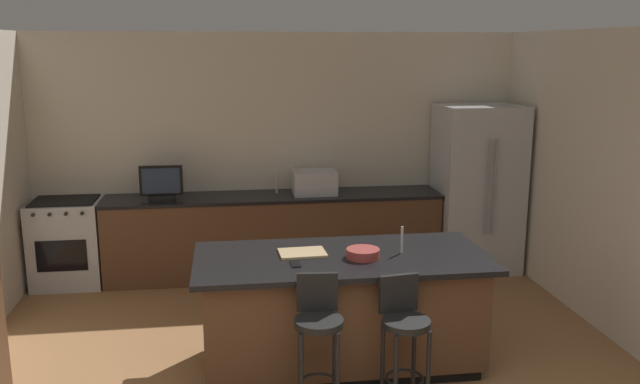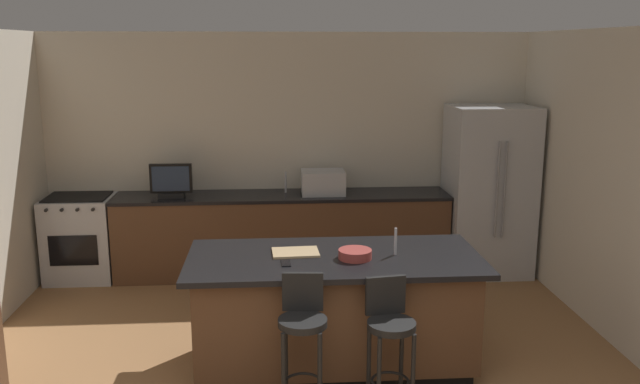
# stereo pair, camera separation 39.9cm
# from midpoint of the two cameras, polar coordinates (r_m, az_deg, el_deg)

# --- Properties ---
(wall_back) EXTENTS (6.01, 0.12, 2.71)m
(wall_back) POSITION_cam_midpoint_polar(r_m,az_deg,el_deg) (7.69, -5.08, 3.46)
(wall_back) COLOR beige
(wall_back) RESTS_ON ground_plane
(wall_right) EXTENTS (0.12, 5.19, 2.71)m
(wall_right) POSITION_cam_midpoint_polar(r_m,az_deg,el_deg) (6.21, 23.08, 0.34)
(wall_right) COLOR beige
(wall_right) RESTS_ON ground_plane
(counter_back) EXTENTS (3.74, 0.62, 0.93)m
(counter_back) POSITION_cam_midpoint_polar(r_m,az_deg,el_deg) (7.51, -5.48, -3.73)
(counter_back) COLOR brown
(counter_back) RESTS_ON ground_plane
(kitchen_island) EXTENTS (2.32, 1.07, 0.93)m
(kitchen_island) POSITION_cam_midpoint_polar(r_m,az_deg,el_deg) (5.39, -0.29, -10.16)
(kitchen_island) COLOR black
(kitchen_island) RESTS_ON ground_plane
(refrigerator) EXTENTS (0.91, 0.80, 1.91)m
(refrigerator) POSITION_cam_midpoint_polar(r_m,az_deg,el_deg) (7.76, 11.94, 0.31)
(refrigerator) COLOR #B7BABF
(refrigerator) RESTS_ON ground_plane
(range_oven) EXTENTS (0.73, 0.63, 0.95)m
(range_oven) POSITION_cam_midpoint_polar(r_m,az_deg,el_deg) (7.75, -22.33, -4.07)
(range_oven) COLOR #B7BABF
(range_oven) RESTS_ON ground_plane
(microwave) EXTENTS (0.48, 0.36, 0.27)m
(microwave) POSITION_cam_midpoint_polar(r_m,az_deg,el_deg) (7.39, -2.03, 0.83)
(microwave) COLOR #B7BABF
(microwave) RESTS_ON counter_back
(tv_monitor) EXTENTS (0.46, 0.16, 0.37)m
(tv_monitor) POSITION_cam_midpoint_polar(r_m,az_deg,el_deg) (7.36, -15.05, 0.66)
(tv_monitor) COLOR black
(tv_monitor) RESTS_ON counter_back
(sink_faucet_back) EXTENTS (0.02, 0.02, 0.24)m
(sink_faucet_back) POSITION_cam_midpoint_polar(r_m,az_deg,el_deg) (7.46, -5.30, 0.80)
(sink_faucet_back) COLOR #B2B2B7
(sink_faucet_back) RESTS_ON counter_back
(sink_faucet_island) EXTENTS (0.02, 0.02, 0.22)m
(sink_faucet_island) POSITION_cam_midpoint_polar(r_m,az_deg,el_deg) (5.29, 4.94, -4.16)
(sink_faucet_island) COLOR #B2B2B7
(sink_faucet_island) RESTS_ON kitchen_island
(bar_stool_left) EXTENTS (0.34, 0.35, 1.01)m
(bar_stool_left) POSITION_cam_midpoint_polar(r_m,az_deg,el_deg) (4.67, -2.67, -12.12)
(bar_stool_left) COLOR black
(bar_stool_left) RESTS_ON ground_plane
(bar_stool_right) EXTENTS (0.34, 0.36, 0.97)m
(bar_stool_right) POSITION_cam_midpoint_polar(r_m,az_deg,el_deg) (4.77, 4.84, -11.99)
(bar_stool_right) COLOR black
(bar_stool_right) RESTS_ON ground_plane
(fruit_bowl) EXTENTS (0.26, 0.26, 0.07)m
(fruit_bowl) POSITION_cam_midpoint_polar(r_m,az_deg,el_deg) (5.18, 1.52, -5.33)
(fruit_bowl) COLOR #993833
(fruit_bowl) RESTS_ON kitchen_island
(cell_phone) EXTENTS (0.08, 0.15, 0.01)m
(cell_phone) POSITION_cam_midpoint_polar(r_m,az_deg,el_deg) (5.04, -4.42, -6.23)
(cell_phone) COLOR black
(cell_phone) RESTS_ON kitchen_island
(cutting_board) EXTENTS (0.38, 0.28, 0.02)m
(cutting_board) POSITION_cam_midpoint_polar(r_m,az_deg,el_deg) (5.29, -3.71, -5.28)
(cutting_board) COLOR tan
(cutting_board) RESTS_ON kitchen_island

